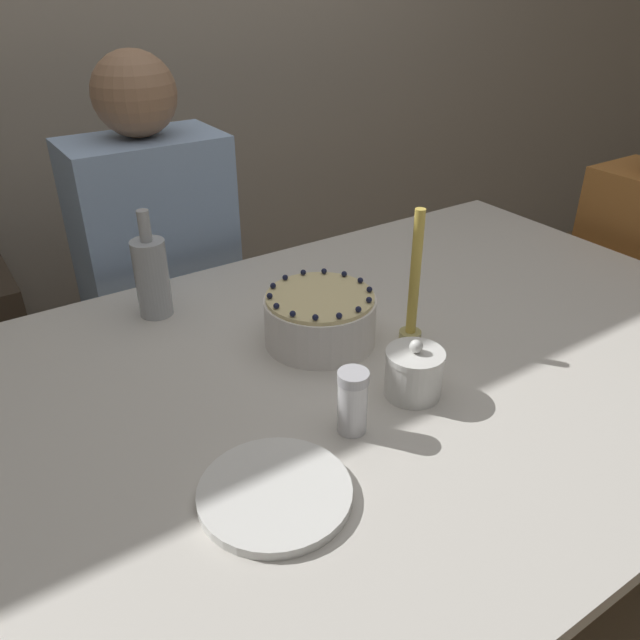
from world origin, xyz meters
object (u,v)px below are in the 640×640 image
Objects in this scene: candle at (414,289)px; cake at (320,318)px; sugar_shaker at (353,401)px; person_man_blue_shirt at (166,315)px; sugar_bowl at (414,373)px; person_woman_floral at (635,322)px; bottle at (152,276)px.

cake is at bearing 148.39° from candle.
sugar_shaker is 0.09× the size of person_man_blue_shirt.
sugar_bowl is 1.15m from person_woman_floral.
sugar_bowl is 0.15m from sugar_shaker.
bottle is 0.48m from person_man_blue_shirt.
sugar_bowl is (0.04, -0.24, -0.01)m from cake.
sugar_shaker reaches higher than sugar_bowl.
sugar_shaker is 0.32m from candle.
person_man_blue_shirt is (-0.15, 0.89, -0.25)m from sugar_bowl.
person_man_blue_shirt reaches higher than cake.
person_man_blue_shirt reaches higher than person_woman_floral.
person_man_blue_shirt reaches higher than sugar_shaker.
sugar_bowl is 0.40× the size of candle.
person_man_blue_shirt is (-0.11, 0.65, -0.26)m from cake.
cake is at bearing -51.30° from bottle.
sugar_shaker is 0.41× the size of candle.
bottle is (-0.24, 0.30, 0.04)m from cake.
person_woman_floral is at bearing -15.06° from bottle.
sugar_bowl is at bearing 7.86° from sugar_shaker.
sugar_shaker is at bearing 89.66° from person_man_blue_shirt.
cake reaches higher than sugar_bowl.
person_woman_floral is (0.96, 0.03, -0.40)m from candle.
sugar_shaker is 0.58m from bottle.
candle is 0.25× the size of person_woman_floral.
sugar_shaker is (-0.15, -0.02, 0.01)m from sugar_bowl.
cake is 0.71m from person_man_blue_shirt.
person_woman_floral is (1.36, -0.37, -0.37)m from bottle.
person_woman_floral is at bearing 149.79° from person_man_blue_shirt.
person_woman_floral reaches higher than candle.
candle is 1.04m from person_woman_floral.
bottle is 1.46m from person_woman_floral.
sugar_bowl is at bearing 99.22° from person_woman_floral.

